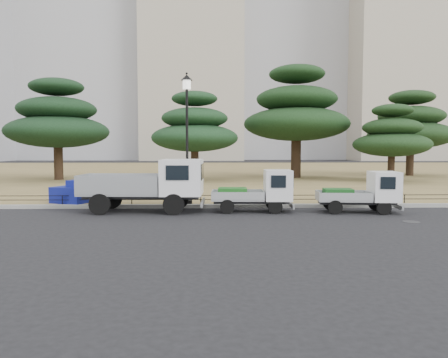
{
  "coord_description": "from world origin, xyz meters",
  "views": [
    {
      "loc": [
        -0.44,
        -16.2,
        2.57
      ],
      "look_at": [
        0.0,
        2.0,
        1.3
      ],
      "focal_mm": 35.0,
      "sensor_mm": 36.0,
      "label": 1
    }
  ],
  "objects_px": {
    "street_lamp": "(187,117)",
    "tarp_pile": "(72,194)",
    "truck_large": "(150,183)",
    "truck_kei_front": "(258,191)",
    "truck_kei_rear": "(364,192)"
  },
  "relations": [
    {
      "from": "truck_kei_front",
      "to": "tarp_pile",
      "type": "bearing_deg",
      "value": 168.78
    },
    {
      "from": "truck_kei_front",
      "to": "street_lamp",
      "type": "xyz_separation_m",
      "value": [
        -2.97,
        1.47,
        3.09
      ]
    },
    {
      "from": "street_lamp",
      "to": "truck_kei_rear",
      "type": "bearing_deg",
      "value": -14.0
    },
    {
      "from": "truck_large",
      "to": "truck_kei_rear",
      "type": "bearing_deg",
      "value": -0.92
    },
    {
      "from": "truck_large",
      "to": "street_lamp",
      "type": "relative_size",
      "value": 0.88
    },
    {
      "from": "truck_kei_front",
      "to": "street_lamp",
      "type": "relative_size",
      "value": 0.58
    },
    {
      "from": "truck_kei_front",
      "to": "truck_large",
      "type": "bearing_deg",
      "value": -179.15
    },
    {
      "from": "street_lamp",
      "to": "tarp_pile",
      "type": "distance_m",
      "value": 6.22
    },
    {
      "from": "truck_large",
      "to": "truck_kei_rear",
      "type": "xyz_separation_m",
      "value": [
        8.63,
        -0.43,
        -0.36
      ]
    },
    {
      "from": "street_lamp",
      "to": "tarp_pile",
      "type": "xyz_separation_m",
      "value": [
        -5.2,
        0.47,
        -3.38
      ]
    },
    {
      "from": "street_lamp",
      "to": "truck_large",
      "type": "bearing_deg",
      "value": -136.22
    },
    {
      "from": "truck_kei_front",
      "to": "street_lamp",
      "type": "bearing_deg",
      "value": 155.88
    },
    {
      "from": "truck_kei_rear",
      "to": "street_lamp",
      "type": "bearing_deg",
      "value": 171.52
    },
    {
      "from": "truck_kei_front",
      "to": "tarp_pile",
      "type": "height_order",
      "value": "truck_kei_front"
    },
    {
      "from": "truck_kei_front",
      "to": "street_lamp",
      "type": "height_order",
      "value": "street_lamp"
    }
  ]
}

